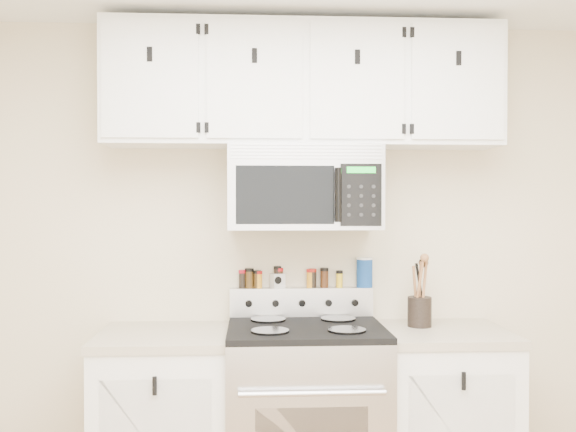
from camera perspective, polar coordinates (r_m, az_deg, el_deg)
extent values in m
cube|color=beige|center=(3.46, 1.15, -3.85)|extent=(3.50, 0.01, 2.50)
cube|color=#B7B7BA|center=(3.31, 1.59, -18.08)|extent=(0.76, 0.65, 0.92)
cube|color=black|center=(3.19, 1.59, -9.99)|extent=(0.76, 0.65, 0.03)
cube|color=#B7B7BA|center=(3.45, 1.19, -7.62)|extent=(0.76, 0.08, 0.15)
cylinder|color=black|center=(3.03, -1.62, -10.19)|extent=(0.18, 0.18, 0.01)
cylinder|color=black|center=(3.06, 5.24, -10.08)|extent=(0.18, 0.18, 0.01)
cylinder|color=black|center=(3.32, -1.76, -9.19)|extent=(0.18, 0.18, 0.01)
cylinder|color=black|center=(3.35, 4.48, -9.10)|extent=(0.18, 0.18, 0.01)
cube|color=white|center=(3.36, -10.90, -18.18)|extent=(0.62, 0.60, 0.88)
cube|color=tan|center=(3.24, -10.92, -10.47)|extent=(0.64, 0.62, 0.04)
cube|color=white|center=(3.46, 13.57, -17.58)|extent=(0.62, 0.60, 0.88)
cube|color=tan|center=(3.35, 13.60, -10.10)|extent=(0.64, 0.62, 0.04)
cube|color=#9E9EA3|center=(3.27, 1.40, 2.54)|extent=(0.76, 0.38, 0.42)
cube|color=#B7B7BA|center=(3.08, 1.69, 5.80)|extent=(0.73, 0.01, 0.08)
cube|color=black|center=(3.06, -0.25, 1.89)|extent=(0.47, 0.01, 0.28)
cube|color=black|center=(3.10, 6.50, 1.87)|extent=(0.20, 0.01, 0.30)
cylinder|color=black|center=(3.05, 4.50, 1.89)|extent=(0.03, 0.03, 0.26)
cube|color=white|center=(3.34, 1.37, 11.47)|extent=(2.00, 0.33, 0.62)
cube|color=white|center=(3.20, -12.17, 11.91)|extent=(0.46, 0.01, 0.57)
cube|color=black|center=(3.22, -12.20, 13.89)|extent=(0.02, 0.01, 0.07)
cube|color=white|center=(3.17, -3.00, 12.06)|extent=(0.46, 0.01, 0.57)
cube|color=black|center=(3.18, -3.00, 14.06)|extent=(0.03, 0.01, 0.07)
cube|color=white|center=(3.21, 6.17, 11.91)|extent=(0.46, 0.01, 0.57)
cube|color=black|center=(3.22, 6.20, 13.89)|extent=(0.03, 0.01, 0.07)
cube|color=white|center=(3.32, 14.88, 11.50)|extent=(0.46, 0.01, 0.57)
cube|color=black|center=(3.34, 14.94, 13.41)|extent=(0.02, 0.01, 0.07)
cylinder|color=black|center=(3.38, 11.61, -8.34)|extent=(0.12, 0.12, 0.15)
cylinder|color=brown|center=(3.36, 11.62, -6.38)|extent=(0.01, 0.01, 0.28)
cylinder|color=brown|center=(3.35, 12.00, -6.22)|extent=(0.01, 0.01, 0.30)
cylinder|color=brown|center=(3.37, 11.24, -6.54)|extent=(0.01, 0.01, 0.26)
cylinder|color=black|center=(3.38, 11.70, -6.41)|extent=(0.01, 0.01, 0.27)
cylinder|color=brown|center=(3.34, 11.54, -6.34)|extent=(0.01, 0.01, 0.29)
cube|color=silver|center=(3.43, -0.92, -5.77)|extent=(0.08, 0.08, 0.08)
cylinder|color=navy|center=(3.48, 6.81, -5.08)|extent=(0.09, 0.09, 0.15)
cylinder|color=white|center=(3.47, 6.82, -3.76)|extent=(0.09, 0.09, 0.01)
cylinder|color=black|center=(3.43, -4.09, -5.75)|extent=(0.04, 0.04, 0.08)
cylinder|color=maroon|center=(3.42, -4.09, -4.95)|extent=(0.04, 0.04, 0.02)
cylinder|color=#3F290F|center=(3.43, -3.46, -5.68)|extent=(0.04, 0.04, 0.09)
cylinder|color=black|center=(3.42, -3.46, -4.81)|extent=(0.05, 0.05, 0.02)
cylinder|color=#3C260E|center=(3.43, -2.75, -5.77)|extent=(0.04, 0.04, 0.08)
cylinder|color=black|center=(3.42, -2.75, -4.99)|extent=(0.04, 0.04, 0.02)
cylinder|color=orange|center=(3.43, -2.65, -5.79)|extent=(0.04, 0.04, 0.07)
cylinder|color=#970C0B|center=(3.42, -2.65, -5.03)|extent=(0.04, 0.04, 0.02)
cylinder|color=black|center=(3.43, -0.94, -5.58)|extent=(0.04, 0.04, 0.10)
cylinder|color=black|center=(3.42, -0.94, -4.62)|extent=(0.04, 0.04, 0.02)
cylinder|color=#3A1D0D|center=(3.43, -0.77, -5.66)|extent=(0.04, 0.04, 0.09)
cylinder|color=#B00D10|center=(3.42, -0.77, -4.78)|extent=(0.04, 0.04, 0.02)
cylinder|color=orange|center=(3.44, 2.01, -5.70)|extent=(0.04, 0.04, 0.08)
cylinder|color=#A2110C|center=(3.44, 2.01, -4.88)|extent=(0.04, 0.04, 0.02)
cylinder|color=black|center=(3.44, 2.20, -5.68)|extent=(0.04, 0.04, 0.08)
cylinder|color=#A1180C|center=(3.44, 2.20, -4.85)|extent=(0.04, 0.04, 0.02)
cylinder|color=#40210F|center=(3.45, 3.25, -5.63)|extent=(0.04, 0.04, 0.09)
cylinder|color=black|center=(3.44, 3.25, -4.76)|extent=(0.04, 0.04, 0.02)
cylinder|color=yellow|center=(3.46, 4.59, -5.73)|extent=(0.03, 0.03, 0.07)
cylinder|color=black|center=(3.45, 4.59, -4.98)|extent=(0.04, 0.04, 0.02)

